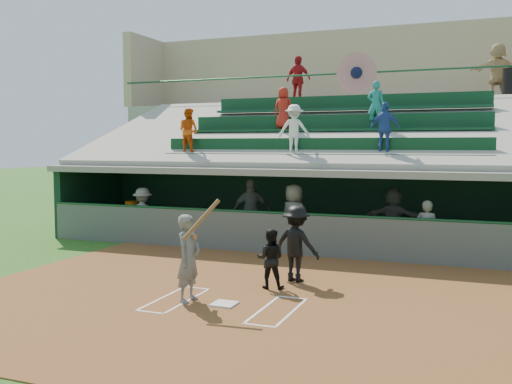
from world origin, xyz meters
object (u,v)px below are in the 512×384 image
at_px(home_plate, 224,304).
at_px(water_cooler, 131,207).
at_px(trash_bin, 512,82).
at_px(batter_at_plate, 189,257).
at_px(catcher, 270,259).
at_px(white_table, 133,225).

xyz_separation_m(home_plate, water_cooler, (-5.94, 6.00, 0.92)).
xyz_separation_m(home_plate, trash_bin, (5.31, 12.25, 5.04)).
relative_size(batter_at_plate, catcher, 1.61).
xyz_separation_m(catcher, trash_bin, (4.93, 10.81, 4.45)).
relative_size(catcher, water_cooler, 3.13).
bearing_deg(batter_at_plate, home_plate, 1.85).
distance_m(catcher, white_table, 7.79).
xyz_separation_m(home_plate, white_table, (-5.91, 6.05, 0.37)).
xyz_separation_m(batter_at_plate, trash_bin, (6.02, 12.28, 4.22)).
distance_m(batter_at_plate, trash_bin, 14.31).
distance_m(water_cooler, trash_bin, 13.51).
height_order(white_table, trash_bin, trash_bin).
bearing_deg(white_table, water_cooler, -138.37).
height_order(home_plate, white_table, white_table).
height_order(home_plate, catcher, catcher).
relative_size(catcher, trash_bin, 1.28).
height_order(home_plate, trash_bin, trash_bin).
distance_m(white_table, water_cooler, 0.56).
xyz_separation_m(catcher, white_table, (-6.28, 4.60, -0.23)).
bearing_deg(white_table, home_plate, -57.27).
distance_m(batter_at_plate, water_cooler, 7.98).
xyz_separation_m(batter_at_plate, water_cooler, (-5.23, 6.03, 0.11)).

